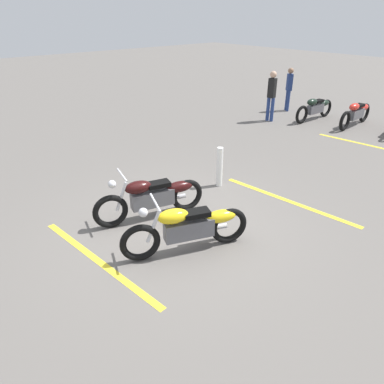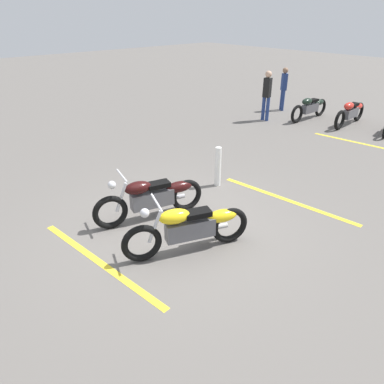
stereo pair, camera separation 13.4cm
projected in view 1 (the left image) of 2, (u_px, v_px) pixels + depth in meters
ground_plane at (179, 228)px, 6.93m from camera, size 60.00×60.00×0.00m
motorcycle_bright_foreground at (189, 227)px, 6.10m from camera, size 2.11×0.94×1.04m
motorcycle_dark_foreground at (153, 197)px, 7.08m from camera, size 2.18×0.80×1.04m
motorcycle_row_right at (357, 113)px, 12.76m from camera, size 2.22×0.34×0.84m
motorcycle_row_far_right at (316, 108)px, 13.47m from camera, size 2.16×0.29×0.81m
bystander_near_row at (272, 94)px, 13.09m from camera, size 0.23×0.30×1.76m
bystander_secondary at (289, 87)px, 14.46m from camera, size 0.29×0.30×1.66m
bollard_post at (220, 167)px, 8.39m from camera, size 0.14×0.14×0.93m
parking_stripe_near at (98, 261)px, 6.03m from camera, size 0.42×3.20×0.01m
parking_stripe_mid at (288, 201)px, 7.90m from camera, size 0.42×3.20×0.01m
parking_stripe_far at (370, 145)px, 11.09m from camera, size 0.42×3.20×0.01m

